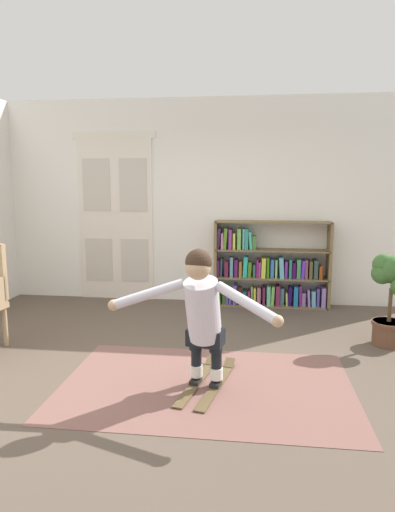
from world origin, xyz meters
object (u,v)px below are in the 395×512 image
potted_plant (389,293)px  skis_pair (207,382)px  bookshelf (267,271)px  person_skier (202,309)px

potted_plant → skis_pair: size_ratio=0.98×
bookshelf → person_skier: (-0.61, -2.76, 0.22)m
skis_pair → bookshelf: bearing=77.5°
potted_plant → skis_pair: potted_plant is taller
bookshelf → person_skier: size_ratio=1.16×
bookshelf → potted_plant: 1.87m
bookshelf → potted_plant: (1.24, -1.39, 0.07)m
potted_plant → skis_pair: (-1.82, -1.21, -0.55)m
bookshelf → skis_pair: bearing=-102.5°
potted_plant → person_skier: person_skier is taller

